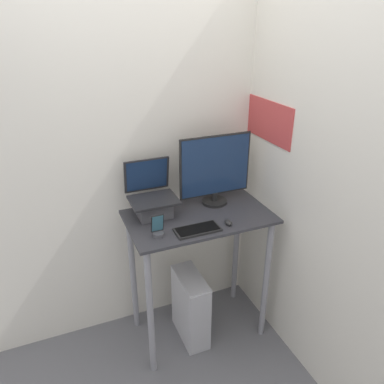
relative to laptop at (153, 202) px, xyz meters
name	(u,v)px	position (x,y,z in m)	size (l,w,h in m)	color
ground_plane	(213,355)	(0.27, -0.40, -1.09)	(12.00, 12.00, 0.00)	slate
wall_back	(179,155)	(0.27, 0.23, 0.21)	(6.00, 0.05, 2.60)	silver
wall_side_right	(301,175)	(0.84, -0.40, 0.21)	(0.06, 6.00, 2.60)	silver
desk	(199,243)	(0.27, -0.13, -0.31)	(0.95, 0.55, 0.99)	#333338
laptop	(153,202)	(0.00, 0.00, 0.00)	(0.30, 0.28, 0.36)	#4C4C51
monitor	(215,171)	(0.45, 0.00, 0.15)	(0.51, 0.18, 0.49)	black
keyboard	(197,230)	(0.19, -0.30, -0.09)	(0.28, 0.13, 0.02)	black
mouse	(228,222)	(0.40, -0.31, -0.08)	(0.04, 0.07, 0.03)	#262626
cell_phone	(158,229)	(-0.05, -0.27, -0.05)	(0.08, 0.06, 0.14)	#4C4C51
computer_tower	(191,307)	(0.20, -0.16, -0.82)	(0.16, 0.38, 0.54)	silver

